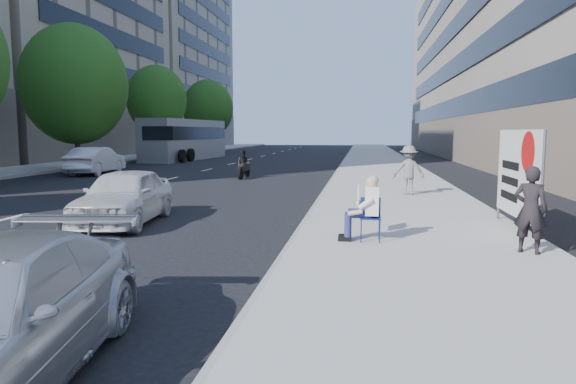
% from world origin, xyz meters
% --- Properties ---
extents(ground, '(160.00, 160.00, 0.00)m').
position_xyz_m(ground, '(0.00, 0.00, 0.00)').
color(ground, black).
rests_on(ground, ground).
extents(near_sidewalk, '(5.00, 120.00, 0.15)m').
position_xyz_m(near_sidewalk, '(4.00, 20.00, 0.07)').
color(near_sidewalk, '#A5A39B').
rests_on(near_sidewalk, ground).
extents(far_sidewalk, '(4.50, 120.00, 0.15)m').
position_xyz_m(far_sidewalk, '(-16.75, 20.00, 0.07)').
color(far_sidewalk, '#A5A39B').
rests_on(far_sidewalk, ground).
extents(far_bldg_north, '(22.00, 28.00, 28.00)m').
position_xyz_m(far_bldg_north, '(-30.00, 62.00, 14.00)').
color(far_bldg_north, tan).
rests_on(far_bldg_north, ground).
extents(near_building, '(14.00, 70.00, 20.00)m').
position_xyz_m(near_building, '(17.00, 32.00, 10.00)').
color(near_building, gray).
rests_on(near_building, ground).
extents(tree_far_c, '(6.00, 6.00, 8.47)m').
position_xyz_m(tree_far_c, '(-13.70, 18.00, 5.02)').
color(tree_far_c, '#382616').
rests_on(tree_far_c, ground).
extents(tree_far_d, '(4.80, 4.80, 7.65)m').
position_xyz_m(tree_far_d, '(-13.70, 30.00, 4.89)').
color(tree_far_d, '#382616').
rests_on(tree_far_d, ground).
extents(tree_far_e, '(5.40, 5.40, 7.89)m').
position_xyz_m(tree_far_e, '(-13.70, 44.00, 4.78)').
color(tree_far_e, '#382616').
rests_on(tree_far_e, ground).
extents(seated_protester, '(0.83, 1.11, 1.31)m').
position_xyz_m(seated_protester, '(2.90, 0.08, 0.87)').
color(seated_protester, navy).
rests_on(seated_protester, near_sidewalk).
extents(jogger, '(1.12, 0.68, 1.69)m').
position_xyz_m(jogger, '(4.42, 7.91, 0.99)').
color(jogger, slate).
rests_on(jogger, near_sidewalk).
extents(pedestrian_woman, '(0.68, 0.61, 1.56)m').
position_xyz_m(pedestrian_woman, '(5.80, -0.58, 0.93)').
color(pedestrian_woman, black).
rests_on(pedestrian_woman, near_sidewalk).
extents(protest_banner, '(0.08, 3.06, 2.20)m').
position_xyz_m(protest_banner, '(6.18, 1.61, 1.40)').
color(protest_banner, '#4C4C4C').
rests_on(protest_banner, near_sidewalk).
extents(white_sedan_near, '(2.08, 4.25, 1.40)m').
position_xyz_m(white_sedan_near, '(-3.09, 2.00, 0.70)').
color(white_sedan_near, silver).
rests_on(white_sedan_near, ground).
extents(white_sedan_mid, '(1.87, 4.57, 1.47)m').
position_xyz_m(white_sedan_mid, '(-11.58, 16.17, 0.74)').
color(white_sedan_mid, silver).
rests_on(white_sedan_mid, ground).
extents(motorcycle, '(0.73, 2.05, 1.42)m').
position_xyz_m(motorcycle, '(-2.99, 14.77, 0.64)').
color(motorcycle, black).
rests_on(motorcycle, ground).
extents(bus, '(3.53, 12.23, 3.30)m').
position_xyz_m(bus, '(-11.70, 31.14, 1.64)').
color(bus, gray).
rests_on(bus, ground).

